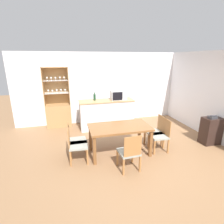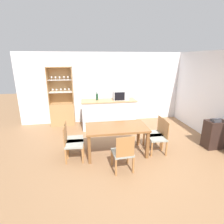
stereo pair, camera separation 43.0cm
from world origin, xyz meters
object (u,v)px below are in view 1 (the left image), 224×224
(dining_chair_head_near, at_px, (129,152))
(wine_bottle, at_px, (95,97))
(display_cabinet, at_px, (59,111))
(telephone, at_px, (213,117))
(dining_table, at_px, (120,130))
(dining_chair_side_right_near, at_px, (161,135))
(dining_chair_side_left_near, at_px, (76,145))
(side_cabinet, at_px, (211,131))
(dining_chair_side_right_far, at_px, (156,132))
(microwave, at_px, (118,95))
(dining_chair_side_left_far, at_px, (76,140))

(dining_chair_head_near, relative_size, wine_bottle, 3.15)
(display_cabinet, height_order, telephone, display_cabinet)
(dining_table, relative_size, dining_chair_head_near, 1.75)
(wine_bottle, bearing_deg, dining_chair_side_right_near, -55.02)
(dining_table, height_order, wine_bottle, wine_bottle)
(wine_bottle, bearing_deg, dining_chair_side_left_near, -110.78)
(dining_table, relative_size, wine_bottle, 5.52)
(dining_table, bearing_deg, dining_chair_side_left_near, -173.63)
(dining_chair_head_near, bearing_deg, dining_chair_side_right_near, 25.85)
(display_cabinet, bearing_deg, dining_chair_side_left_near, -79.20)
(dining_chair_head_near, distance_m, side_cabinet, 2.72)
(dining_chair_head_near, relative_size, dining_chair_side_right_far, 1.00)
(telephone, bearing_deg, wine_bottle, 145.06)
(display_cabinet, distance_m, dining_chair_side_right_far, 3.41)
(dining_chair_side_right_near, bearing_deg, dining_chair_head_near, 123.23)
(microwave, bearing_deg, dining_chair_head_near, -100.79)
(dining_chair_side_right_near, height_order, telephone, telephone)
(dining_chair_side_right_near, bearing_deg, dining_chair_side_left_far, 87.16)
(dining_chair_head_near, xyz_separation_m, dining_chair_side_right_near, (1.07, 0.61, 0.00))
(dining_chair_side_left_far, distance_m, dining_chair_side_right_near, 2.16)
(dining_chair_side_left_far, height_order, microwave, microwave)
(dining_chair_side_left_near, bearing_deg, dining_chair_side_right_near, 92.81)
(dining_table, relative_size, dining_chair_side_right_far, 1.75)
(dining_chair_side_left_near, relative_size, dining_chair_side_right_near, 1.00)
(dining_chair_side_left_near, distance_m, wine_bottle, 2.22)
(dining_chair_side_left_near, xyz_separation_m, microwave, (1.56, 1.91, 0.71))
(wine_bottle, bearing_deg, display_cabinet, 160.06)
(dining_chair_side_right_near, height_order, side_cabinet, dining_chair_side_right_near)
(dining_chair_head_near, distance_m, telephone, 2.67)
(dining_table, xyz_separation_m, microwave, (0.48, 1.79, 0.49))
(wine_bottle, height_order, telephone, wine_bottle)
(dining_chair_head_near, xyz_separation_m, wine_bottle, (-0.32, 2.60, 0.66))
(dining_chair_head_near, height_order, telephone, telephone)
(dining_table, xyz_separation_m, dining_chair_side_left_near, (-1.07, -0.12, -0.21))
(dining_chair_head_near, distance_m, microwave, 2.66)
(dining_chair_side_left_far, relative_size, telephone, 4.25)
(microwave, bearing_deg, display_cabinet, 165.60)
(dining_chair_side_right_far, bearing_deg, wine_bottle, 37.89)
(dining_chair_side_right_far, xyz_separation_m, wine_bottle, (-1.39, 1.74, 0.66))
(dining_chair_head_near, distance_m, dining_chair_side_left_far, 1.37)
(dining_chair_side_left_near, xyz_separation_m, dining_chair_head_near, (1.08, -0.61, 0.00))
(side_cabinet, bearing_deg, display_cabinet, 149.93)
(microwave, height_order, side_cabinet, microwave)
(dining_chair_side_right_far, height_order, side_cabinet, dining_chair_side_right_far)
(microwave, relative_size, telephone, 2.59)
(dining_chair_side_left_far, xyz_separation_m, microwave, (1.56, 1.67, 0.71))
(dining_table, relative_size, side_cabinet, 1.96)
(microwave, bearing_deg, dining_chair_side_left_near, -129.20)
(dining_chair_side_left_far, distance_m, wine_bottle, 2.01)
(dining_chair_side_left_far, xyz_separation_m, side_cabinet, (3.73, -0.24, -0.04))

